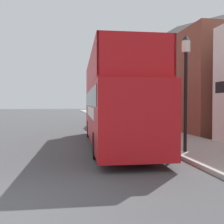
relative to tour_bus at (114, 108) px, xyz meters
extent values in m
plane|color=#4C4C4F|center=(-3.78, 13.59, -1.80)|extent=(144.00, 144.00, 0.00)
cube|color=#ADAAA3|center=(3.39, 10.59, -1.73)|extent=(3.35, 108.00, 0.14)
cube|color=brown|center=(8.07, 11.04, 1.56)|extent=(6.00, 20.09, 6.72)
pyramid|color=#383333|center=(8.07, 11.04, 6.19)|extent=(6.00, 20.09, 2.55)
cube|color=red|center=(-0.01, -0.15, -0.29)|extent=(2.91, 10.47, 2.48)
cube|color=white|center=(-0.03, -0.67, -0.17)|extent=(2.70, 5.81, 0.45)
cube|color=black|center=(-0.01, -0.15, 0.45)|extent=(2.90, 9.64, 0.70)
cube|color=red|center=(-0.01, -0.15, 1.00)|extent=(2.87, 9.64, 0.10)
cube|color=red|center=(-1.18, -0.09, 1.69)|extent=(0.53, 9.53, 1.28)
cube|color=red|center=(1.16, -0.20, 1.69)|extent=(0.53, 9.53, 1.28)
cube|color=red|center=(-0.24, -4.88, 1.69)|extent=(2.41, 0.19, 1.28)
cube|color=red|center=(0.19, 3.89, 1.69)|extent=(2.48, 1.57, 1.28)
cylinder|color=black|center=(-0.94, 3.11, -1.31)|extent=(0.33, 1.00, 0.99)
cylinder|color=black|center=(1.23, 3.01, -1.31)|extent=(0.33, 1.00, 0.99)
cylinder|color=black|center=(-1.24, -3.10, -1.31)|extent=(0.33, 1.00, 0.99)
cylinder|color=black|center=(0.93, -3.20, -1.31)|extent=(0.33, 1.00, 0.99)
cube|color=#9E9EA3|center=(0.64, 8.70, -1.27)|extent=(1.80, 4.58, 0.74)
cube|color=black|center=(0.64, 8.56, -0.61)|extent=(1.53, 2.22, 0.58)
cylinder|color=black|center=(-0.17, 10.08, -1.49)|extent=(0.22, 0.63, 0.62)
cylinder|color=black|center=(1.36, 10.12, -1.49)|extent=(0.22, 0.63, 0.62)
cylinder|color=black|center=(-0.09, 7.27, -1.49)|extent=(0.22, 0.63, 0.62)
cylinder|color=black|center=(1.44, 7.32, -1.49)|extent=(0.22, 0.63, 0.62)
cylinder|color=black|center=(2.24, -2.99, 0.25)|extent=(0.13, 0.13, 3.84)
cylinder|color=silver|center=(2.24, -2.99, 2.40)|extent=(0.32, 0.32, 0.45)
cone|color=black|center=(2.24, -2.99, 2.73)|extent=(0.35, 0.35, 0.22)
cylinder|color=black|center=(2.33, 4.66, 0.20)|extent=(0.13, 0.13, 3.72)
cylinder|color=silver|center=(2.33, 4.66, 2.28)|extent=(0.32, 0.32, 0.45)
cone|color=black|center=(2.33, 4.66, 2.61)|extent=(0.35, 0.35, 0.22)
camera|label=1|loc=(-2.35, -12.46, 0.21)|focal=42.00mm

